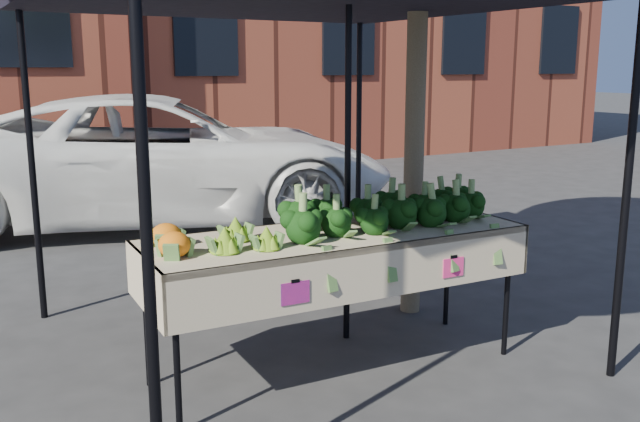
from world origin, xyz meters
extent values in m
plane|color=#28282A|center=(0.00, 0.00, 0.00)|extent=(90.00, 90.00, 0.00)
cube|color=beige|center=(0.03, 0.04, 0.45)|extent=(2.44, 0.92, 0.90)
cube|color=#F22D8C|center=(-0.45, -0.36, 0.70)|extent=(0.17, 0.01, 0.12)
cube|color=#EA2C7A|center=(0.62, -0.36, 0.70)|extent=(0.17, 0.01, 0.12)
ellipsoid|color=black|center=(0.42, 0.06, 1.03)|extent=(1.59, 0.56, 0.25)
ellipsoid|color=#8EA925|center=(-0.64, 0.02, 1.00)|extent=(0.42, 0.46, 0.19)
ellipsoid|color=orange|center=(-1.01, 0.10, 0.99)|extent=(0.22, 0.42, 0.18)
camera|label=1|loc=(-2.18, -3.54, 1.90)|focal=39.28mm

